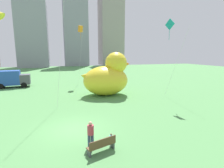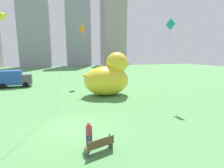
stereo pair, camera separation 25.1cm
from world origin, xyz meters
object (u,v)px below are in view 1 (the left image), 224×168
(giant_inflatable_duck, at_px, (108,77))
(box_truck, at_px, (11,79))
(kite_teal, at_px, (170,28))
(person_child, at_px, (111,139))
(kite_orange, at_px, (80,29))
(person_adult, at_px, (91,133))
(park_bench, at_px, (102,145))

(giant_inflatable_duck, distance_m, box_truck, 17.38)
(box_truck, height_order, kite_teal, kite_teal)
(person_child, distance_m, kite_orange, 24.68)
(person_adult, relative_size, kite_teal, 0.17)
(park_bench, distance_m, kite_orange, 25.15)
(person_adult, bearing_deg, person_child, -17.74)
(person_adult, relative_size, giant_inflatable_duck, 0.23)
(giant_inflatable_duck, bearing_deg, person_child, -105.21)
(giant_inflatable_duck, bearing_deg, kite_teal, -40.17)
(kite_teal, bearing_deg, box_truck, 142.80)
(park_bench, xyz_separation_m, box_truck, (-9.76, 23.83, 0.96))
(park_bench, xyz_separation_m, person_child, (0.70, 0.46, -0.01))
(person_adult, height_order, kite_orange, kite_orange)
(park_bench, xyz_separation_m, giant_inflatable_duck, (4.30, 13.67, 2.03))
(person_adult, height_order, kite_teal, kite_teal)
(park_bench, height_order, kite_orange, kite_orange)
(person_adult, distance_m, box_truck, 24.80)
(person_child, xyz_separation_m, kite_teal, (9.61, 8.14, 8.14))
(giant_inflatable_duck, distance_m, kite_orange, 12.30)
(park_bench, bearing_deg, giant_inflatable_duck, 72.55)
(person_child, xyz_separation_m, giant_inflatable_duck, (3.59, 13.22, 2.04))
(park_bench, relative_size, person_child, 2.12)
(park_bench, xyz_separation_m, person_adult, (-0.49, 0.84, 0.42))
(giant_inflatable_duck, bearing_deg, kite_orange, 103.22)
(box_truck, relative_size, kite_orange, 0.53)
(park_bench, height_order, box_truck, box_truck)
(park_bench, distance_m, box_truck, 25.77)
(person_child, relative_size, box_truck, 0.15)
(box_truck, relative_size, kite_teal, 0.59)
(giant_inflatable_duck, xyz_separation_m, box_truck, (-14.06, 10.16, -1.07))
(box_truck, bearing_deg, kite_orange, -3.10)
(box_truck, bearing_deg, person_child, -65.88)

